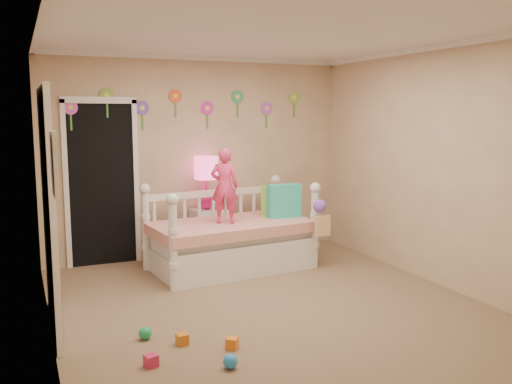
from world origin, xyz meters
name	(u,v)px	position (x,y,z in m)	size (l,w,h in m)	color
floor	(271,307)	(0.00, 0.00, 0.00)	(4.00, 4.50, 0.01)	#7F684C
ceiling	(272,32)	(0.00, 0.00, 2.60)	(4.00, 4.50, 0.01)	white
back_wall	(199,157)	(0.00, 2.25, 1.30)	(4.00, 0.01, 2.60)	tan
left_wall	(45,186)	(-2.00, 0.00, 1.30)	(0.01, 4.50, 2.60)	tan
right_wall	(438,166)	(2.00, 0.00, 1.30)	(0.01, 4.50, 2.60)	tan
crown_molding	(272,36)	(0.00, 0.00, 2.57)	(4.00, 4.50, 0.06)	white
daybed	(231,226)	(0.13, 1.42, 0.52)	(1.93, 1.04, 1.05)	white
pillow_turquoise	(284,201)	(0.84, 1.41, 0.79)	(0.42, 0.15, 0.42)	teal
pillow_lime	(277,201)	(0.79, 1.50, 0.77)	(0.41, 0.15, 0.38)	#7EB838
child	(225,186)	(0.03, 1.35, 1.03)	(0.32, 0.21, 0.89)	#F43770
nightstand	(207,233)	(0.04, 2.07, 0.32)	(0.38, 0.29, 0.63)	white
table_lamp	(206,174)	(0.04, 2.07, 1.09)	(0.31, 0.31, 0.69)	#DD1D75
closet_doorway	(102,182)	(-1.25, 2.23, 1.03)	(0.90, 0.04, 2.07)	black
flower_decals	(192,108)	(-0.09, 2.24, 1.94)	(3.40, 0.02, 0.50)	#B2668C
mirror_closet	(49,210)	(-1.96, 0.30, 1.05)	(0.07, 1.30, 2.10)	white
wall_picture	(54,164)	(-1.97, -0.90, 1.55)	(0.05, 0.34, 0.42)	white
hanging_bag	(320,219)	(1.05, 0.88, 0.64)	(0.20, 0.16, 0.36)	beige
toy_scatter	(174,337)	(-1.09, -0.44, 0.06)	(0.80, 1.30, 0.11)	#996666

